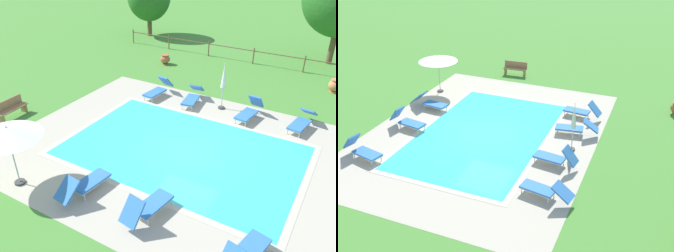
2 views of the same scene
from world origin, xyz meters
The scene contains 16 objects.
ground_plane centered at (0.00, 0.00, 0.00)m, with size 160.00×160.00×0.00m, color #478433.
pool_deck_paving centered at (0.00, 0.00, 0.00)m, with size 13.69×10.43×0.01m, color #B2A893.
swimming_pool_water centered at (0.00, 0.00, 0.01)m, with size 8.96×5.69×0.01m, color #38C6D1.
pool_coping_rim centered at (0.00, 0.00, 0.01)m, with size 9.44×6.17×0.01m.
sun_lounger_north_near_steps centered at (-3.53, 3.90, 0.39)m, with size 0.80×1.95×0.95m.
sun_lounger_north_mid centered at (0.81, -3.68, 0.40)m, with size 0.87×1.92×0.99m.
sun_lounger_north_far centered at (-1.61, 4.04, 0.37)m, with size 0.90×2.07×0.83m.
sun_lounger_north_end centered at (-1.54, -3.82, 0.38)m, with size 0.79×2.02×0.88m.
sun_lounger_south_near_corner centered at (1.35, 3.91, 0.39)m, with size 0.83×1.92×0.99m.
sun_lounger_south_far centered at (3.63, 4.18, 0.36)m, with size 0.94×2.10×0.79m.
patio_umbrella_open_foreground centered at (-3.82, -4.58, 2.02)m, with size 2.23×2.23×2.25m.
patio_umbrella_closed_row_centre centered at (-0.13, 4.24, 1.48)m, with size 0.32×0.32×2.28m.
wooden_bench_lawn_side centered at (-8.10, -1.50, 0.47)m, with size 0.53×1.52×0.87m.
terracotta_urn_near_fence centered at (-5.79, 8.38, 0.34)m, with size 0.64×0.64×0.63m.
terracotta_urn_by_tree centered at (4.28, 9.07, 0.40)m, with size 0.63×0.63×0.74m.
perimeter_fence centered at (0.66, 11.34, 0.69)m, with size 22.20×0.08×1.05m.
Camera 1 is at (5.27, -10.05, 7.50)m, focal length 36.91 mm.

